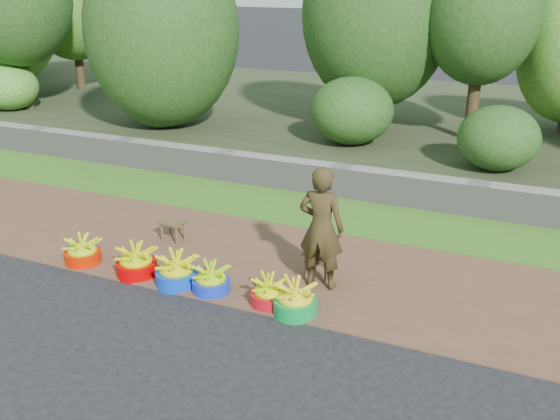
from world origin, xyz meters
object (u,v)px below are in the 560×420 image
at_px(stool_left, 173,225).
at_px(basin_d, 211,281).
at_px(basin_b, 136,263).
at_px(basin_c, 177,272).
at_px(basin_e, 269,293).
at_px(stool_right, 320,257).
at_px(basin_f, 295,300).
at_px(basin_a, 83,252).
at_px(vendor_woman, 321,228).

bearing_deg(stool_left, basin_d, -41.22).
bearing_deg(basin_b, basin_c, -1.51).
height_order(basin_e, stool_left, basin_e).
bearing_deg(stool_right, basin_d, -139.79).
bearing_deg(stool_right, stool_left, 174.99).
relative_size(basin_d, basin_f, 0.92).
relative_size(basin_b, stool_left, 1.41).
bearing_deg(basin_b, basin_e, -0.05).
height_order(basin_b, stool_left, basin_b).
bearing_deg(basin_c, stool_left, 124.99).
distance_m(basin_a, basin_d, 1.94).
xyz_separation_m(basin_c, stool_right, (1.53, 0.90, 0.11)).
bearing_deg(vendor_woman, basin_d, 27.74).
xyz_separation_m(basin_d, basin_e, (0.77, 0.01, -0.00)).
relative_size(stool_left, stool_right, 0.86).
bearing_deg(vendor_woman, basin_c, 20.24).
distance_m(basin_d, basin_f, 1.12).
xyz_separation_m(basin_c, basin_f, (1.59, -0.05, -0.01)).
bearing_deg(basin_f, basin_a, 178.80).
distance_m(basin_d, vendor_woman, 1.46).
relative_size(stool_left, vendor_woman, 0.24).
bearing_deg(basin_d, basin_a, 179.88).
bearing_deg(basin_d, stool_right, 40.21).
bearing_deg(basin_a, basin_c, -0.52).
bearing_deg(basin_b, basin_f, -1.74).
bearing_deg(basin_a, basin_f, -1.20).
height_order(stool_left, vendor_woman, vendor_woman).
xyz_separation_m(basin_d, stool_left, (-1.25, 1.09, 0.10)).
height_order(basin_e, vendor_woman, vendor_woman).
distance_m(basin_b, stool_left, 1.10).
bearing_deg(vendor_woman, basin_f, 85.60).
bearing_deg(basin_f, basin_c, 178.18).
distance_m(basin_a, basin_b, 0.85).
bearing_deg(basin_b, basin_d, -0.37).
height_order(basin_e, basin_f, basin_f).
relative_size(basin_d, stool_left, 1.26).
height_order(stool_right, vendor_woman, vendor_woman).
bearing_deg(stool_right, basin_f, -86.41).
height_order(basin_d, basin_f, basin_f).
relative_size(basin_f, stool_left, 1.38).
bearing_deg(basin_b, vendor_woman, 16.20).
xyz_separation_m(basin_b, basin_e, (1.85, -0.00, -0.02)).
bearing_deg(stool_right, basin_c, -149.53).
relative_size(basin_a, vendor_woman, 0.31).
distance_m(stool_left, stool_right, 2.31).
bearing_deg(basin_d, basin_b, 179.63).
height_order(basin_d, stool_left, basin_d).
height_order(basin_c, basin_f, basin_c).
xyz_separation_m(basin_a, stool_right, (2.99, 0.89, 0.13)).
height_order(stool_left, stool_right, stool_right).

